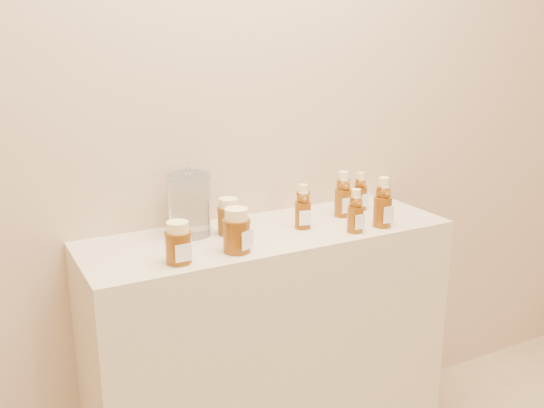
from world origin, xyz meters
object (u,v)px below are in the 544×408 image
bear_bottle_front_left (356,208)px  honey_jar_left (178,242)px  display_table (269,356)px  glass_canister (189,202)px  bear_bottle_back_left (303,204)px

bear_bottle_front_left → honey_jar_left: (-0.59, 0.01, -0.02)m
bear_bottle_front_left → display_table: bearing=150.6°
bear_bottle_front_left → glass_canister: size_ratio=0.75×
bear_bottle_back_left → honey_jar_left: size_ratio=1.39×
display_table → honey_jar_left: bearing=-160.7°
display_table → honey_jar_left: (-0.35, -0.12, 0.51)m
bear_bottle_back_left → display_table: bearing=-173.7°
glass_canister → bear_bottle_front_left: bearing=-25.2°
bear_bottle_back_left → honey_jar_left: bearing=-151.7°
bear_bottle_front_left → glass_canister: bearing=154.3°
display_table → honey_jar_left: size_ratio=10.09×
bear_bottle_front_left → honey_jar_left: bearing=178.4°
bear_bottle_front_left → glass_canister: glass_canister is taller
display_table → bear_bottle_front_left: bearing=-28.9°
honey_jar_left → glass_canister: bearing=61.4°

